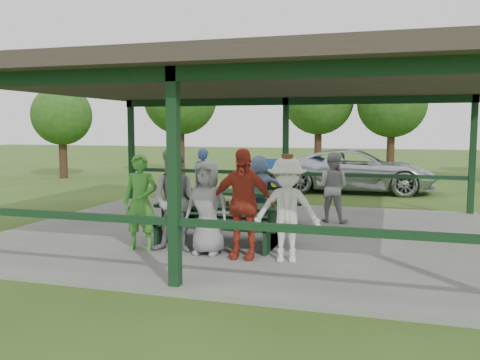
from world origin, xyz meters
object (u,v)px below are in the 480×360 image
(contestant_red, at_px, (242,204))
(contestant_white_fedora, at_px, (287,210))
(contestant_grey_mid, at_px, (207,208))
(farm_trailer, at_px, (294,174))
(spectator_blue, at_px, (204,179))
(pickup_truck, at_px, (357,171))
(contestant_grey_left, at_px, (176,200))
(spectator_grey, at_px, (332,187))
(spectator_lblue, at_px, (259,187))
(picnic_table_near, at_px, (221,219))
(picnic_table_far, at_px, (237,203))
(contestant_green, at_px, (141,202))

(contestant_red, relative_size, contestant_white_fedora, 1.05)
(contestant_grey_mid, distance_m, farm_trailer, 9.94)
(contestant_red, relative_size, spectator_blue, 1.13)
(contestant_grey_mid, height_order, pickup_truck, contestant_grey_mid)
(contestant_grey_left, xyz_separation_m, spectator_grey, (2.31, 3.63, -0.10))
(contestant_red, height_order, pickup_truck, contestant_red)
(contestant_red, height_order, spectator_lblue, contestant_red)
(picnic_table_near, relative_size, contestant_red, 1.30)
(contestant_grey_mid, bearing_deg, contestant_red, -3.32)
(contestant_red, xyz_separation_m, contestant_white_fedora, (0.76, -0.01, -0.07))
(spectator_lblue, bearing_deg, contestant_white_fedora, 89.47)
(picnic_table_near, distance_m, pickup_truck, 9.64)
(spectator_grey, height_order, pickup_truck, spectator_grey)
(farm_trailer, bearing_deg, contestant_red, -104.71)
(pickup_truck, bearing_deg, farm_trailer, 97.12)
(contestant_red, relative_size, spectator_grey, 1.14)
(picnic_table_far, distance_m, contestant_grey_left, 2.85)
(spectator_lblue, xyz_separation_m, pickup_truck, (1.89, 6.70, -0.11))
(contestant_grey_mid, bearing_deg, spectator_blue, 114.20)
(contestant_white_fedora, bearing_deg, pickup_truck, 77.15)
(picnic_table_far, bearing_deg, pickup_truck, 73.55)
(contestant_white_fedora, height_order, pickup_truck, contestant_white_fedora)
(contestant_grey_left, distance_m, spectator_blue, 4.46)
(pickup_truck, bearing_deg, picnic_table_far, 161.93)
(spectator_lblue, height_order, pickup_truck, spectator_lblue)
(picnic_table_far, distance_m, contestant_grey_mid, 2.86)
(contestant_grey_mid, xyz_separation_m, spectator_blue, (-1.70, 4.34, 0.01))
(spectator_lblue, distance_m, pickup_truck, 6.96)
(spectator_blue, bearing_deg, contestant_red, 130.68)
(contestant_white_fedora, bearing_deg, contestant_red, 168.89)
(pickup_truck, bearing_deg, contestant_grey_left, 164.86)
(contestant_grey_left, bearing_deg, farm_trailer, 81.91)
(picnic_table_near, relative_size, contestant_grey_left, 1.31)
(contestant_green, xyz_separation_m, spectator_grey, (2.98, 3.67, -0.05))
(contestant_green, height_order, contestant_red, contestant_red)
(contestant_grey_left, bearing_deg, contestant_red, -10.57)
(picnic_table_near, height_order, spectator_grey, spectator_grey)
(contestant_green, height_order, contestant_white_fedora, contestant_white_fedora)
(picnic_table_far, distance_m, contestant_white_fedora, 3.40)
(contestant_grey_left, height_order, spectator_grey, contestant_grey_left)
(contestant_grey_left, xyz_separation_m, contestant_grey_mid, (0.58, -0.02, -0.10))
(picnic_table_near, bearing_deg, spectator_grey, 58.04)
(spectator_grey, bearing_deg, farm_trailer, -62.67)
(contestant_green, distance_m, contestant_grey_left, 0.67)
(contestant_white_fedora, distance_m, farm_trailer, 10.17)
(contestant_grey_mid, height_order, spectator_blue, spectator_blue)
(contestant_grey_left, bearing_deg, contestant_grey_mid, -8.14)
(picnic_table_far, relative_size, contestant_green, 1.63)
(contestant_green, height_order, farm_trailer, contestant_green)
(spectator_lblue, xyz_separation_m, spectator_grey, (1.73, 0.07, 0.04))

